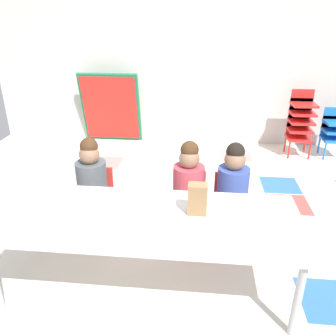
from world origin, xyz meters
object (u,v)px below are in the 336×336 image
object	(u,v)px
seated_child_middle_seat	(189,183)
paper_plate_center_table	(95,213)
craft_table	(146,222)
folded_activity_table	(111,108)
paper_plate_near_edge	(38,219)
kid_chair_red_stack	(301,120)
paper_bag_brown	(197,199)
kid_chair_blue_stack	(335,129)
seated_child_near_camera	(92,178)
donut_powdered_on_plate	(37,216)
seated_child_far_right	(233,185)

from	to	relation	value
seated_child_middle_seat	paper_plate_center_table	bearing A→B (deg)	-134.72
craft_table	seated_child_middle_seat	world-z (taller)	seated_child_middle_seat
folded_activity_table	paper_plate_near_edge	world-z (taller)	folded_activity_table
craft_table	folded_activity_table	bearing A→B (deg)	108.80
kid_chair_red_stack	paper_bag_brown	size ratio (longest dim) A/B	4.18
craft_table	seated_child_middle_seat	xyz separation A→B (m)	(0.26, 0.62, -0.00)
paper_bag_brown	paper_plate_near_edge	bearing A→B (deg)	-170.12
seated_child_middle_seat	paper_plate_near_edge	size ratio (longest dim) A/B	5.10
kid_chair_blue_stack	folded_activity_table	world-z (taller)	folded_activity_table
seated_child_near_camera	kid_chair_blue_stack	xyz separation A→B (m)	(2.78, 2.19, -0.16)
craft_table	paper_bag_brown	xyz separation A→B (m)	(0.34, 0.07, 0.15)
kid_chair_blue_stack	folded_activity_table	xyz separation A→B (m)	(-3.25, 0.28, 0.14)
kid_chair_blue_stack	donut_powdered_on_plate	xyz separation A→B (m)	(-2.92, -2.91, 0.23)
kid_chair_red_stack	paper_plate_center_table	size ratio (longest dim) A/B	5.11
paper_bag_brown	seated_child_near_camera	bearing A→B (deg)	149.19
kid_chair_red_stack	kid_chair_blue_stack	world-z (taller)	kid_chair_red_stack
craft_table	seated_child_far_right	distance (m)	0.88
kid_chair_red_stack	kid_chair_blue_stack	bearing A→B (deg)	-0.09
craft_table	paper_bag_brown	bearing A→B (deg)	12.28
donut_powdered_on_plate	paper_plate_center_table	bearing A→B (deg)	16.66
kid_chair_red_stack	donut_powdered_on_plate	xyz separation A→B (m)	(-2.44, -2.91, 0.11)
seated_child_far_right	paper_bag_brown	xyz separation A→B (m)	(-0.29, -0.55, 0.16)
folded_activity_table	seated_child_far_right	bearing A→B (deg)	-55.76
seated_child_far_right	seated_child_middle_seat	bearing A→B (deg)	180.00
folded_activity_table	seated_child_middle_seat	bearing A→B (deg)	-61.98
paper_plate_near_edge	donut_powdered_on_plate	bearing A→B (deg)	0.00
craft_table	seated_child_far_right	size ratio (longest dim) A/B	2.27
kid_chair_red_stack	folded_activity_table	world-z (taller)	folded_activity_table
paper_plate_near_edge	folded_activity_table	bearing A→B (deg)	96.01
kid_chair_red_stack	paper_bag_brown	distance (m)	3.07
seated_child_far_right	paper_bag_brown	size ratio (longest dim) A/B	4.17
seated_child_middle_seat	paper_plate_center_table	xyz separation A→B (m)	(-0.62, -0.62, 0.05)
donut_powdered_on_plate	seated_child_near_camera	bearing A→B (deg)	79.23
kid_chair_blue_stack	kid_chair_red_stack	bearing A→B (deg)	179.91
seated_child_far_right	paper_bag_brown	distance (m)	0.64
seated_child_near_camera	donut_powdered_on_plate	size ratio (longest dim) A/B	8.84
paper_plate_near_edge	kid_chair_blue_stack	bearing A→B (deg)	44.96
seated_child_middle_seat	paper_bag_brown	world-z (taller)	seated_child_middle_seat
seated_child_far_right	donut_powdered_on_plate	size ratio (longest dim) A/B	8.84
kid_chair_blue_stack	paper_plate_center_table	size ratio (longest dim) A/B	3.78
paper_bag_brown	paper_plate_near_edge	size ratio (longest dim) A/B	1.22
kid_chair_blue_stack	paper_plate_center_table	world-z (taller)	kid_chair_blue_stack
kid_chair_blue_stack	donut_powdered_on_plate	bearing A→B (deg)	-135.04
paper_bag_brown	paper_plate_center_table	world-z (taller)	paper_bag_brown
kid_chair_red_stack	paper_plate_near_edge	distance (m)	3.80
kid_chair_blue_stack	paper_bag_brown	size ratio (longest dim) A/B	3.09
kid_chair_blue_stack	paper_bag_brown	xyz separation A→B (m)	(-1.86, -2.73, 0.32)
seated_child_middle_seat	donut_powdered_on_plate	distance (m)	1.22
seated_child_near_camera	paper_plate_near_edge	xyz separation A→B (m)	(-0.14, -0.73, 0.05)
kid_chair_blue_stack	paper_plate_near_edge	bearing A→B (deg)	-135.04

